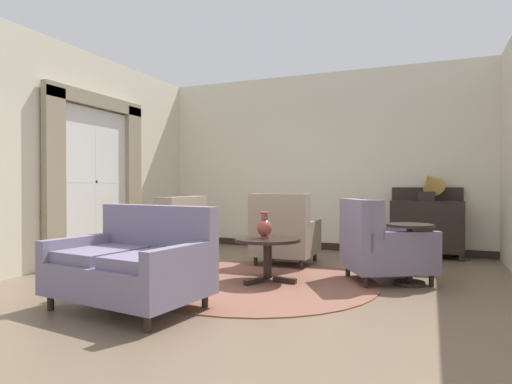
{
  "coord_description": "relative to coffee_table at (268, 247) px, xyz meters",
  "views": [
    {
      "loc": [
        1.87,
        -4.31,
        1.11
      ],
      "look_at": [
        -0.02,
        0.34,
        1.05
      ],
      "focal_mm": 30.25,
      "sensor_mm": 36.0,
      "label": 1
    }
  ],
  "objects": [
    {
      "name": "ground",
      "position": [
        -0.11,
        -0.38,
        -0.4
      ],
      "size": [
        8.97,
        8.97,
        0.0
      ],
      "primitive_type": "plane",
      "color": "brown"
    },
    {
      "name": "armchair_back_corner",
      "position": [
        -1.34,
        -0.01,
        0.02
      ],
      "size": [
        0.81,
        0.86,
        0.99
      ],
      "rotation": [
        0.0,
        0.0,
        4.72
      ],
      "color": "gray",
      "rests_on": "ground"
    },
    {
      "name": "gramophone",
      "position": [
        1.74,
        2.44,
        0.75
      ],
      "size": [
        0.49,
        0.55,
        0.53
      ],
      "color": "black",
      "rests_on": "sideboard"
    },
    {
      "name": "baseboard_back",
      "position": [
        -0.11,
        2.77,
        -0.34
      ],
      "size": [
        5.76,
        0.03,
        0.12
      ],
      "primitive_type": "cube",
      "color": "black",
      "rests_on": "ground"
    },
    {
      "name": "porcelain_vase",
      "position": [
        -0.03,
        -0.03,
        0.24
      ],
      "size": [
        0.17,
        0.17,
        0.31
      ],
      "color": "brown",
      "rests_on": "coffee_table"
    },
    {
      "name": "settee",
      "position": [
        -0.77,
        -1.48,
        -0.01
      ],
      "size": [
        1.48,
        1.07,
        0.93
      ],
      "rotation": [
        0.0,
        0.0,
        -0.14
      ],
      "color": "slate",
      "rests_on": "ground"
    },
    {
      "name": "wall_back",
      "position": [
        -0.11,
        2.82,
        1.15
      ],
      "size": [
        5.92,
        0.08,
        3.11
      ],
      "primitive_type": "cube",
      "color": "beige",
      "rests_on": "ground"
    },
    {
      "name": "sideboard",
      "position": [
        1.7,
        2.53,
        0.11
      ],
      "size": [
        1.06,
        0.42,
        1.1
      ],
      "color": "black",
      "rests_on": "ground"
    },
    {
      "name": "armchair_near_sideboard",
      "position": [
        -0.17,
        1.13,
        0.02
      ],
      "size": [
        0.82,
        0.92,
        1.01
      ],
      "rotation": [
        0.0,
        0.0,
        3.15
      ],
      "color": "gray",
      "rests_on": "ground"
    },
    {
      "name": "area_rug",
      "position": [
        -0.11,
        -0.08,
        -0.4
      ],
      "size": [
        2.77,
        2.77,
        0.01
      ],
      "primitive_type": "cylinder",
      "color": "brown",
      "rests_on": "ground"
    },
    {
      "name": "armchair_beside_settee",
      "position": [
        1.22,
        0.49,
        0.01
      ],
      "size": [
        1.17,
        1.1,
        0.97
      ],
      "rotation": [
        0.0,
        0.0,
        2.08
      ],
      "color": "slate",
      "rests_on": "ground"
    },
    {
      "name": "window_with_curtains",
      "position": [
        -2.89,
        0.4,
        0.94
      ],
      "size": [
        0.12,
        1.95,
        2.46
      ],
      "color": "silver"
    },
    {
      "name": "side_table",
      "position": [
        1.54,
        0.46,
        0.02
      ],
      "size": [
        0.52,
        0.52,
        0.69
      ],
      "color": "black",
      "rests_on": "ground"
    },
    {
      "name": "wall_left",
      "position": [
        -2.99,
        0.58,
        1.15
      ],
      "size": [
        0.08,
        4.48,
        3.11
      ],
      "primitive_type": "cube",
      "color": "beige",
      "rests_on": "ground"
    },
    {
      "name": "coffee_table",
      "position": [
        0.0,
        0.0,
        0.0
      ],
      "size": [
        0.77,
        0.77,
        0.51
      ],
      "color": "black",
      "rests_on": "ground"
    }
  ]
}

